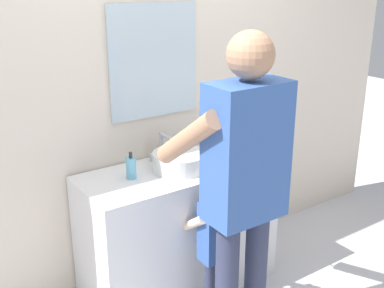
# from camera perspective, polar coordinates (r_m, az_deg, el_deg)

# --- Properties ---
(back_wall) EXTENTS (4.40, 0.10, 2.70)m
(back_wall) POSITION_cam_1_polar(r_m,az_deg,el_deg) (3.14, -4.90, 7.48)
(back_wall) COLOR beige
(back_wall) RESTS_ON ground
(vanity_cabinet) EXTENTS (1.25, 0.54, 0.85)m
(vanity_cabinet) POSITION_cam_1_polar(r_m,az_deg,el_deg) (3.22, -1.54, -9.88)
(vanity_cabinet) COLOR white
(vanity_cabinet) RESTS_ON ground
(sink_basin) EXTENTS (0.34, 0.34, 0.11)m
(sink_basin) POSITION_cam_1_polar(r_m,az_deg,el_deg) (2.99, -1.41, -1.98)
(sink_basin) COLOR silver
(sink_basin) RESTS_ON vanity_cabinet
(faucet) EXTENTS (0.18, 0.14, 0.18)m
(faucet) POSITION_cam_1_polar(r_m,az_deg,el_deg) (3.15, -3.49, -0.42)
(faucet) COLOR #B7BABF
(faucet) RESTS_ON vanity_cabinet
(toothbrush_cup) EXTENTS (0.07, 0.07, 0.21)m
(toothbrush_cup) POSITION_cam_1_polar(r_m,az_deg,el_deg) (3.27, 3.70, -0.22)
(toothbrush_cup) COLOR #4C8EB2
(toothbrush_cup) RESTS_ON vanity_cabinet
(soap_bottle) EXTENTS (0.06, 0.06, 0.17)m
(soap_bottle) POSITION_cam_1_polar(r_m,az_deg,el_deg) (2.88, -7.16, -2.79)
(soap_bottle) COLOR #66B2D1
(soap_bottle) RESTS_ON vanity_cabinet
(child_toddler) EXTENTS (0.28, 0.28, 0.92)m
(child_toddler) POSITION_cam_1_polar(r_m,az_deg,el_deg) (2.87, 2.90, -10.97)
(child_toddler) COLOR #2D334C
(child_toddler) RESTS_ON ground
(adult_parent) EXTENTS (0.55, 0.57, 1.76)m
(adult_parent) POSITION_cam_1_polar(r_m,az_deg,el_deg) (2.46, 6.06, -3.25)
(adult_parent) COLOR #2D334C
(adult_parent) RESTS_ON ground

